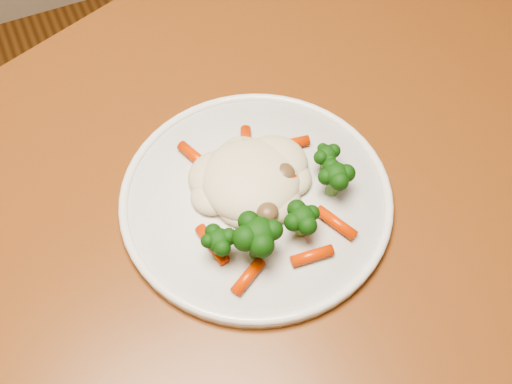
% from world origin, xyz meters
% --- Properties ---
extents(dining_table, '(1.40, 1.17, 0.75)m').
position_xyz_m(dining_table, '(-0.26, 0.13, 0.65)').
color(dining_table, brown).
rests_on(dining_table, ground).
extents(plate, '(0.29, 0.29, 0.01)m').
position_xyz_m(plate, '(-0.30, 0.15, 0.76)').
color(plate, white).
rests_on(plate, dining_table).
extents(meal, '(0.18, 0.20, 0.05)m').
position_xyz_m(meal, '(-0.30, 0.14, 0.78)').
color(meal, beige).
rests_on(meal, plate).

